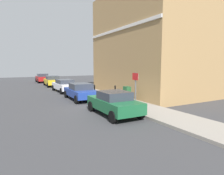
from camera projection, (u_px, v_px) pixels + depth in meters
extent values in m
plane|color=#38383A|center=(104.00, 108.00, 13.17)|extent=(80.00, 80.00, 0.00)
cube|color=gray|center=(96.00, 93.00, 19.33)|extent=(2.45, 30.00, 0.15)
cube|color=#9E7A4C|center=(152.00, 44.00, 19.21)|extent=(7.98, 11.32, 9.98)
cube|color=silver|center=(118.00, 30.00, 17.17)|extent=(0.12, 11.32, 0.24)
cube|color=#195933|center=(114.00, 104.00, 11.17)|extent=(1.78, 3.97, 0.62)
cube|color=#2D333D|center=(114.00, 96.00, 11.04)|extent=(1.55, 1.72, 0.48)
cylinder|color=black|center=(91.00, 106.00, 12.07)|extent=(0.22, 0.64, 0.64)
cylinder|color=black|center=(114.00, 104.00, 12.85)|extent=(0.22, 0.64, 0.64)
cylinder|color=black|center=(113.00, 117.00, 9.57)|extent=(0.22, 0.64, 0.64)
cylinder|color=black|center=(140.00, 113.00, 10.35)|extent=(0.22, 0.64, 0.64)
cube|color=navy|center=(81.00, 93.00, 16.14)|extent=(1.86, 4.23, 0.57)
cube|color=#2D333D|center=(81.00, 86.00, 16.02)|extent=(1.61, 1.82, 0.52)
cylinder|color=black|center=(66.00, 94.00, 17.15)|extent=(0.23, 0.64, 0.64)
cylinder|color=black|center=(84.00, 93.00, 17.93)|extent=(0.23, 0.64, 0.64)
cylinder|color=black|center=(77.00, 100.00, 14.42)|extent=(0.23, 0.64, 0.64)
cylinder|color=black|center=(97.00, 98.00, 15.20)|extent=(0.23, 0.64, 0.64)
cube|color=silver|center=(64.00, 86.00, 20.96)|extent=(1.83, 4.47, 0.61)
cube|color=#2D333D|center=(65.00, 82.00, 20.80)|extent=(1.56, 2.17, 0.45)
cylinder|color=black|center=(53.00, 88.00, 22.02)|extent=(0.24, 0.65, 0.64)
cylinder|color=black|center=(67.00, 87.00, 22.82)|extent=(0.24, 0.65, 0.64)
cylinder|color=black|center=(61.00, 91.00, 19.16)|extent=(0.24, 0.65, 0.64)
cylinder|color=black|center=(77.00, 90.00, 19.97)|extent=(0.24, 0.65, 0.64)
cube|color=gold|center=(52.00, 82.00, 26.69)|extent=(1.86, 4.29, 0.64)
cube|color=#2D333D|center=(52.00, 78.00, 26.43)|extent=(1.59, 1.99, 0.52)
cylinder|color=black|center=(44.00, 83.00, 27.74)|extent=(0.23, 0.64, 0.64)
cylinder|color=black|center=(56.00, 83.00, 28.49)|extent=(0.23, 0.64, 0.64)
cylinder|color=black|center=(48.00, 85.00, 24.96)|extent=(0.23, 0.64, 0.64)
cylinder|color=black|center=(61.00, 85.00, 25.71)|extent=(0.23, 0.64, 0.64)
cube|color=maroon|center=(42.00, 78.00, 32.47)|extent=(1.81, 3.93, 0.70)
cube|color=#2D333D|center=(42.00, 75.00, 32.25)|extent=(1.59, 1.95, 0.49)
cylinder|color=black|center=(36.00, 80.00, 33.35)|extent=(0.22, 0.64, 0.64)
cylinder|color=black|center=(46.00, 80.00, 34.14)|extent=(0.22, 0.64, 0.64)
cylinder|color=black|center=(38.00, 81.00, 30.88)|extent=(0.22, 0.64, 0.64)
cylinder|color=black|center=(49.00, 81.00, 31.68)|extent=(0.22, 0.64, 0.64)
cube|color=#1E4C28|center=(127.00, 94.00, 14.52)|extent=(0.40, 0.55, 1.15)
cube|color=#333333|center=(127.00, 101.00, 14.58)|extent=(0.46, 0.61, 0.08)
cylinder|color=black|center=(115.00, 92.00, 16.32)|extent=(0.12, 0.12, 0.95)
sphere|color=black|center=(115.00, 86.00, 16.26)|extent=(0.14, 0.14, 0.14)
cylinder|color=black|center=(95.00, 91.00, 17.03)|extent=(0.12, 0.12, 0.95)
sphere|color=black|center=(95.00, 85.00, 16.98)|extent=(0.14, 0.14, 0.14)
cylinder|color=#59595B|center=(135.00, 91.00, 11.94)|extent=(0.08, 0.08, 2.30)
cube|color=white|center=(135.00, 77.00, 11.82)|extent=(0.03, 0.56, 0.40)
cube|color=red|center=(135.00, 77.00, 11.82)|extent=(0.01, 0.60, 0.44)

